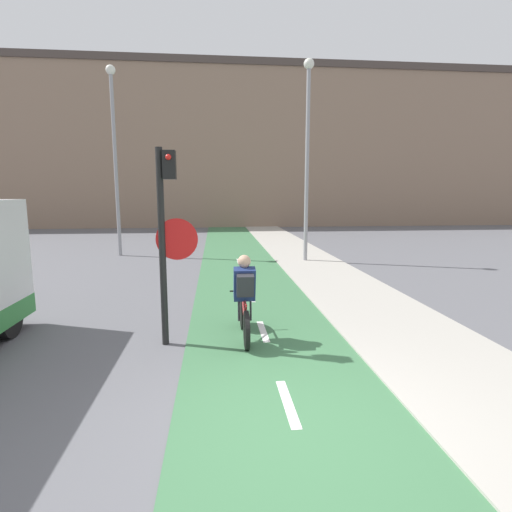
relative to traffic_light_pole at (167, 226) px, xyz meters
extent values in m
plane|color=#5B5B60|center=(1.60, -2.60, -1.97)|extent=(120.00, 120.00, 0.00)
cube|color=#3D7047|center=(1.60, -2.60, -1.96)|extent=(2.68, 60.00, 0.02)
cube|color=white|center=(1.60, -2.10, -1.95)|extent=(0.12, 1.10, 0.00)
cube|color=white|center=(1.60, 0.40, -1.95)|extent=(0.12, 1.10, 0.00)
cube|color=white|center=(1.60, 2.90, -1.95)|extent=(0.12, 1.10, 0.00)
cube|color=white|center=(1.60, 5.40, -1.95)|extent=(0.12, 1.10, 0.00)
cube|color=white|center=(1.60, 7.90, -1.95)|extent=(0.12, 1.10, 0.00)
cube|color=#89705B|center=(1.60, 25.30, 3.68)|extent=(60.00, 5.00, 11.30)
cube|color=#473D38|center=(1.60, 25.30, 9.58)|extent=(60.00, 5.20, 0.50)
cylinder|color=black|center=(-0.08, 0.00, -0.38)|extent=(0.11, 0.11, 3.19)
cube|color=black|center=(0.07, 0.00, 0.95)|extent=(0.20, 0.20, 0.44)
sphere|color=red|center=(0.07, -0.11, 1.06)|extent=(0.09, 0.09, 0.09)
cone|color=red|center=(0.15, 0.00, -0.22)|extent=(0.67, 0.01, 0.67)
cone|color=silver|center=(0.15, 0.00, -0.22)|extent=(0.60, 0.02, 0.60)
cylinder|color=gray|center=(-3.07, 9.90, 1.50)|extent=(0.14, 0.14, 6.96)
sphere|color=silver|center=(-3.07, 9.90, 5.09)|extent=(0.36, 0.36, 0.36)
cylinder|color=gray|center=(4.03, 7.76, 1.40)|extent=(0.14, 0.14, 6.74)
sphere|color=silver|center=(4.03, 7.76, 4.88)|extent=(0.36, 0.36, 0.36)
cylinder|color=black|center=(1.24, -0.35, -1.66)|extent=(0.07, 0.63, 0.63)
cylinder|color=black|center=(1.24, 0.65, -1.66)|extent=(0.07, 0.63, 0.63)
cylinder|color=maroon|center=(1.24, 0.34, -1.49)|extent=(0.04, 0.64, 0.39)
cylinder|color=maroon|center=(1.24, -0.12, -1.48)|extent=(0.04, 0.33, 0.42)
cylinder|color=maroon|center=(1.24, 0.19, -1.30)|extent=(0.04, 0.93, 0.07)
cylinder|color=maroon|center=(1.24, -0.16, -1.67)|extent=(0.04, 0.38, 0.05)
cylinder|color=black|center=(1.24, 0.65, -1.26)|extent=(0.46, 0.03, 0.03)
cube|color=navy|center=(1.24, 0.08, -1.00)|extent=(0.36, 0.31, 0.59)
sphere|color=tan|center=(1.24, 0.12, -0.62)|extent=(0.22, 0.22, 0.22)
cylinder|color=#232328|center=(1.14, 0.04, -1.43)|extent=(0.04, 0.07, 0.40)
cylinder|color=#232328|center=(1.34, 0.04, -1.43)|extent=(0.04, 0.07, 0.40)
cube|color=#28282D|center=(1.24, -0.10, -0.98)|extent=(0.28, 0.23, 0.39)
cylinder|color=black|center=(-2.81, 0.57, -1.62)|extent=(0.18, 0.70, 0.70)
camera|label=1|loc=(0.78, -6.45, 0.51)|focal=28.00mm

